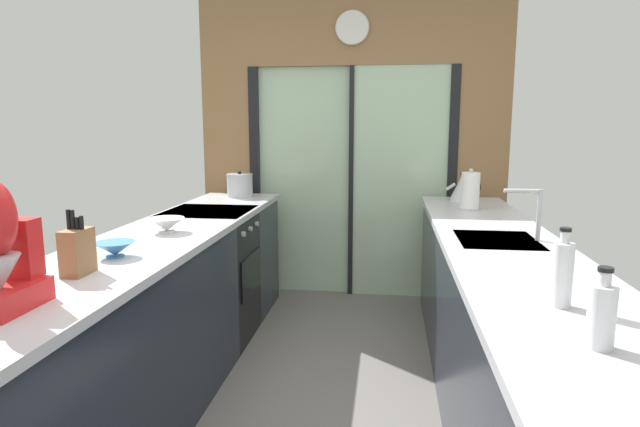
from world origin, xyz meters
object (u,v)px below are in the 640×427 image
(mixing_bowl_mid, at_px, (115,249))
(stock_pot, at_px, (240,185))
(paper_towel_roll, at_px, (470,191))
(stand_mixer, at_px, (2,261))
(oven_range, at_px, (210,276))
(mixing_bowl_far, at_px, (166,225))
(knife_block, at_px, (77,251))
(soap_bottle_near, at_px, (602,315))
(soap_bottle_far, at_px, (562,273))
(kettle, at_px, (462,188))

(mixing_bowl_mid, xyz_separation_m, stock_pot, (-0.00, 2.04, 0.06))
(paper_towel_roll, bearing_deg, stand_mixer, -128.06)
(oven_range, relative_size, mixing_bowl_far, 4.56)
(knife_block, xyz_separation_m, soap_bottle_near, (1.78, -0.48, -0.00))
(oven_range, distance_m, soap_bottle_near, 2.79)
(soap_bottle_far, bearing_deg, stand_mixer, -171.76)
(soap_bottle_far, height_order, paper_towel_roll, paper_towel_roll)
(stand_mixer, distance_m, kettle, 3.25)
(mixing_bowl_mid, bearing_deg, stock_pot, 90.00)
(kettle, xyz_separation_m, soap_bottle_near, (-0.00, -2.79, -0.01))
(oven_range, distance_m, kettle, 2.02)
(stand_mixer, height_order, soap_bottle_near, stand_mixer)
(mixing_bowl_mid, relative_size, soap_bottle_far, 0.67)
(knife_block, relative_size, soap_bottle_near, 1.18)
(kettle, bearing_deg, oven_range, -157.95)
(stand_mixer, bearing_deg, soap_bottle_near, -2.32)
(stock_pot, relative_size, kettle, 0.79)
(knife_block, bearing_deg, stock_pot, 90.00)
(stand_mixer, bearing_deg, stock_pot, 90.00)
(oven_range, xyz_separation_m, stand_mixer, (0.02, -1.99, 0.63))
(mixing_bowl_far, height_order, soap_bottle_far, soap_bottle_far)
(mixing_bowl_far, distance_m, knife_block, 0.85)
(soap_bottle_far, bearing_deg, kettle, 89.95)
(mixing_bowl_mid, bearing_deg, soap_bottle_far, -13.62)
(stand_mixer, distance_m, paper_towel_roll, 2.89)
(mixing_bowl_far, bearing_deg, mixing_bowl_mid, -90.00)
(mixing_bowl_far, height_order, paper_towel_roll, paper_towel_roll)
(kettle, bearing_deg, paper_towel_roll, -90.28)
(mixing_bowl_far, distance_m, stand_mixer, 1.26)
(mixing_bowl_far, xyz_separation_m, soap_bottle_near, (1.78, -1.32, 0.05))
(stand_mixer, height_order, stock_pot, stand_mixer)
(oven_range, height_order, soap_bottle_near, soap_bottle_near)
(knife_block, bearing_deg, stand_mixer, -89.98)
(mixing_bowl_mid, xyz_separation_m, knife_block, (-0.00, -0.28, 0.06))
(kettle, distance_m, soap_bottle_near, 2.79)
(stock_pot, xyz_separation_m, soap_bottle_far, (1.78, -2.47, 0.02))
(paper_towel_roll, bearing_deg, mixing_bowl_far, -150.14)
(knife_block, relative_size, kettle, 0.97)
(mixing_bowl_far, relative_size, stock_pot, 0.94)
(mixing_bowl_far, height_order, kettle, kettle)
(stand_mixer, xyz_separation_m, paper_towel_roll, (1.78, 2.27, -0.03))
(mixing_bowl_far, distance_m, soap_bottle_far, 2.04)
(paper_towel_roll, bearing_deg, kettle, 89.72)
(knife_block, height_order, stand_mixer, stand_mixer)
(knife_block, distance_m, paper_towel_roll, 2.58)
(soap_bottle_near, bearing_deg, soap_bottle_far, 90.00)
(mixing_bowl_mid, xyz_separation_m, mixing_bowl_far, (-0.00, 0.56, 0.01))
(oven_range, height_order, paper_towel_roll, paper_towel_roll)
(mixing_bowl_far, bearing_deg, oven_range, 91.43)
(oven_range, relative_size, kettle, 3.40)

